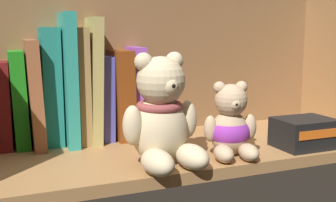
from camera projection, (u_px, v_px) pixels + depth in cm
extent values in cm
cube|color=#9E7042|center=(181.00, 151.00, 77.50)|extent=(78.85, 28.06, 2.00)
cube|color=brown|center=(154.00, 68.00, 88.51)|extent=(81.25, 1.20, 31.02)
cube|color=maroon|center=(1.00, 105.00, 75.28)|extent=(3.10, 9.12, 15.96)
cube|color=#197B17|center=(19.00, 99.00, 76.29)|extent=(3.01, 9.81, 17.91)
cube|color=#965937|center=(34.00, 93.00, 77.12)|extent=(2.80, 14.81, 19.88)
cube|color=#1E766B|center=(51.00, 86.00, 78.08)|extent=(3.38, 9.34, 22.04)
cube|color=teal|center=(67.00, 79.00, 79.00)|extent=(2.12, 14.87, 24.76)
cube|color=#9A7948|center=(80.00, 85.00, 80.13)|extent=(2.11, 12.16, 22.01)
cube|color=tan|center=(92.00, 80.00, 80.84)|extent=(2.71, 13.05, 23.97)
cube|color=#484CAE|center=(104.00, 97.00, 82.33)|extent=(2.50, 9.47, 16.61)
cube|color=brown|center=(119.00, 94.00, 83.40)|extent=(3.72, 12.21, 17.73)
cube|color=purple|center=(134.00, 92.00, 84.55)|extent=(2.63, 9.72, 18.29)
ellipsoid|color=beige|center=(159.00, 130.00, 66.64)|extent=(9.33, 8.56, 10.98)
sphere|color=beige|center=(161.00, 81.00, 64.85)|extent=(7.81, 7.81, 7.81)
sphere|color=beige|center=(144.00, 62.00, 63.55)|extent=(2.93, 2.93, 2.93)
sphere|color=beige|center=(174.00, 61.00, 66.10)|extent=(2.93, 2.93, 2.93)
sphere|color=beige|center=(169.00, 86.00, 62.52)|extent=(2.93, 2.93, 2.93)
sphere|color=black|center=(172.00, 86.00, 61.62)|extent=(1.02, 1.02, 1.02)
ellipsoid|color=beige|center=(157.00, 162.00, 61.28)|extent=(5.17, 7.76, 3.90)
ellipsoid|color=beige|center=(192.00, 157.00, 64.10)|extent=(5.17, 7.76, 3.90)
ellipsoid|color=beige|center=(133.00, 126.00, 63.63)|extent=(3.50, 3.50, 6.34)
ellipsoid|color=beige|center=(187.00, 119.00, 68.25)|extent=(3.50, 3.50, 6.34)
torus|color=#954242|center=(159.00, 106.00, 66.00)|extent=(7.49, 7.49, 1.41)
ellipsoid|color=tan|center=(229.00, 133.00, 71.26)|extent=(6.68, 6.13, 7.86)
sphere|color=tan|center=(231.00, 100.00, 69.93)|extent=(5.59, 5.59, 5.59)
sphere|color=tan|center=(219.00, 88.00, 69.61)|extent=(2.10, 2.10, 2.10)
sphere|color=tan|center=(241.00, 87.00, 70.30)|extent=(2.10, 2.10, 2.10)
sphere|color=tan|center=(235.00, 104.00, 68.06)|extent=(2.10, 2.10, 2.10)
sphere|color=black|center=(236.00, 105.00, 67.34)|extent=(0.73, 0.73, 0.73)
ellipsoid|color=tan|center=(224.00, 154.00, 67.66)|extent=(4.15, 5.77, 2.80)
ellipsoid|color=tan|center=(249.00, 152.00, 68.42)|extent=(4.15, 5.77, 2.80)
ellipsoid|color=tan|center=(210.00, 129.00, 70.09)|extent=(2.69, 2.69, 4.54)
ellipsoid|color=tan|center=(250.00, 127.00, 71.33)|extent=(2.69, 2.69, 4.54)
ellipsoid|color=purple|center=(229.00, 132.00, 71.22)|extent=(7.23, 6.68, 5.50)
cube|color=black|center=(304.00, 133.00, 76.28)|extent=(10.46, 7.94, 5.44)
cube|color=orange|center=(320.00, 134.00, 72.47)|extent=(8.89, 0.16, 1.52)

